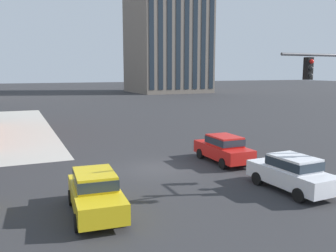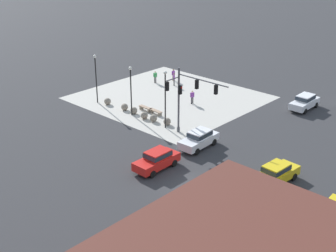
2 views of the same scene
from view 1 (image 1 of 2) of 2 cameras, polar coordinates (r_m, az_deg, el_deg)
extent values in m
plane|color=#2D2D30|center=(20.99, -1.80, -6.75)|extent=(320.00, 320.00, 0.00)
cube|color=black|center=(15.86, 21.18, 8.42)|extent=(0.28, 0.28, 0.90)
sphere|color=red|center=(15.75, 21.64, 9.42)|extent=(0.18, 0.18, 0.18)
sphere|color=#282828|center=(15.75, 21.59, 8.41)|extent=(0.18, 0.18, 0.18)
sphere|color=#282828|center=(15.75, 21.53, 7.39)|extent=(0.18, 0.18, 0.18)
cube|color=silver|center=(18.08, 18.75, -7.46)|extent=(1.94, 4.47, 0.76)
cube|color=silver|center=(17.80, 19.19, -5.47)|extent=(1.58, 2.17, 0.60)
cube|color=#232D38|center=(17.80, 19.19, -5.47)|extent=(1.62, 2.26, 0.40)
cylinder|color=black|center=(18.61, 13.87, -8.01)|extent=(0.25, 0.65, 0.64)
cylinder|color=black|center=(19.68, 17.66, -7.25)|extent=(0.25, 0.65, 0.64)
cylinder|color=black|center=(16.71, 19.91, -10.22)|extent=(0.25, 0.65, 0.64)
cylinder|color=black|center=(17.90, 23.71, -9.18)|extent=(0.25, 0.65, 0.64)
cube|color=red|center=(22.58, 8.63, -3.92)|extent=(1.78, 4.41, 0.76)
cube|color=red|center=(22.32, 8.88, -2.29)|extent=(1.50, 2.12, 0.60)
cube|color=#232D38|center=(22.32, 8.88, -2.29)|extent=(1.54, 2.21, 0.40)
cylinder|color=black|center=(23.40, 5.09, -4.36)|extent=(0.22, 0.64, 0.64)
cylinder|color=black|center=(24.23, 8.58, -3.97)|extent=(0.22, 0.64, 0.64)
cylinder|color=black|center=(21.11, 8.65, -5.86)|extent=(0.22, 0.64, 0.64)
cylinder|color=black|center=(22.03, 12.36, -5.35)|extent=(0.22, 0.64, 0.64)
cube|color=gold|center=(14.69, -11.29, -10.90)|extent=(2.07, 4.51, 0.76)
cube|color=gold|center=(14.63, -11.46, -8.20)|extent=(1.64, 2.21, 0.60)
cube|color=#232D38|center=(14.63, -11.46, -8.20)|extent=(1.68, 2.30, 0.40)
cylinder|color=black|center=(13.71, -6.86, -13.96)|extent=(0.27, 0.65, 0.64)
cylinder|color=black|center=(13.48, -14.04, -14.56)|extent=(0.27, 0.65, 0.64)
cylinder|color=black|center=(16.21, -8.97, -10.37)|extent=(0.27, 0.65, 0.64)
cylinder|color=black|center=(16.03, -14.96, -10.80)|extent=(0.27, 0.65, 0.64)
camera|label=2|loc=(49.16, -42.81, 23.36)|focal=50.51mm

